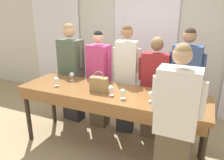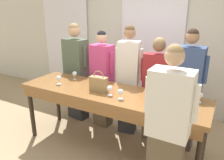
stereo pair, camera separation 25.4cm
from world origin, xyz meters
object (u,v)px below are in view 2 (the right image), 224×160
Objects in this scene: wine_glass_center_mid at (110,89)px; guest_olive_jacket at (76,72)px; wine_glass_center_right at (75,74)px; host_pouring at (168,131)px; guest_striped_shirt at (156,90)px; tasting_bar at (109,97)px; guest_pink_top at (102,79)px; wine_glass_front_right at (59,78)px; potted_plant at (74,83)px; wine_glass_front_mid at (121,92)px; wine_bottle at (162,85)px; guest_navy_coat at (186,91)px; guest_cream_sweater at (128,80)px; handbag at (99,84)px; wine_glass_front_left at (200,95)px; wine_glass_center_left at (149,95)px.

guest_olive_jacket is at bearing 147.40° from wine_glass_center_mid.
host_pouring is (1.79, -0.78, -0.14)m from wine_glass_center_right.
guest_olive_jacket is (-0.27, 0.40, -0.11)m from wine_glass_center_right.
wine_glass_center_right is 1.37m from guest_striped_shirt.
tasting_bar is 1.59× the size of guest_pink_top.
wine_glass_front_right is at bearing -152.58° from guest_striped_shirt.
host_pouring reaches higher than wine_glass_front_right.
guest_striped_shirt is at bearing -20.30° from potted_plant.
wine_glass_front_mid is at bearing 151.12° from host_pouring.
wine_bottle reaches higher than wine_glass_front_mid.
potted_plant is at bearing 162.76° from guest_navy_coat.
host_pouring is (1.01, -0.56, 0.04)m from tasting_bar.
wine_glass_front_right is 1.00× the size of wine_glass_center_mid.
guest_pink_top is at bearing 180.00° from guest_cream_sweater.
handbag is 0.17× the size of host_pouring.
guest_navy_coat is at bearing 30.54° from handbag.
potted_plant is (-0.79, 0.87, -0.63)m from guest_olive_jacket.
host_pouring is (1.86, -0.47, -0.14)m from wine_glass_front_right.
guest_striped_shirt reaches higher than wine_glass_front_left.
guest_pink_top is at bearing 0.00° from guest_olive_jacket.
guest_striped_shirt is at bearing 58.26° from wine_glass_center_mid.
wine_bottle is at bearing 82.70° from wine_glass_center_left.
wine_glass_front_left is 0.65m from wine_glass_center_left.
guest_olive_jacket is (-0.20, 0.71, -0.11)m from wine_glass_front_right.
handbag is at bearing 177.23° from wine_glass_center_left.
guest_navy_coat is 1.18m from host_pouring.
guest_olive_jacket is 1.33m from potted_plant.
potted_plant is at bearing 147.61° from wine_glass_center_left.
wine_glass_front_right is 1.00× the size of wine_glass_center_right.
wine_glass_front_left is at bearing -22.43° from potted_plant.
guest_cream_sweater is 0.94m from guest_navy_coat.
host_pouring is at bearing -28.88° from wine_glass_front_mid.
host_pouring reaches higher than wine_glass_front_mid.
handbag is at bearing -42.01° from potted_plant.
wine_glass_front_left is 1.00× the size of wine_glass_center_mid.
potted_plant is (-2.52, 1.15, -0.75)m from wine_bottle.
wine_glass_front_mid is 0.24× the size of potted_plant.
guest_navy_coat reaches higher than wine_glass_front_right.
wine_bottle is at bearing -23.14° from guest_cream_sweater.
guest_cream_sweater is (0.88, 0.71, -0.09)m from wine_glass_front_right.
potted_plant is at bearing 144.30° from host_pouring.
wine_glass_center_right is at bearing 160.51° from wine_glass_front_mid.
wine_glass_front_mid is 1.11m from wine_glass_front_right.
guest_pink_top reaches higher than wine_glass_front_right.
wine_glass_front_mid and wine_glass_front_right have the same top height.
guest_navy_coat is at bearing -0.00° from guest_olive_jacket.
guest_olive_jacket is at bearing 149.65° from tasting_bar.
tasting_bar is 1.15m from host_pouring.
tasting_bar is 19.84× the size of wine_glass_center_left.
wine_glass_center_right is at bearing 168.00° from wine_glass_center_left.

